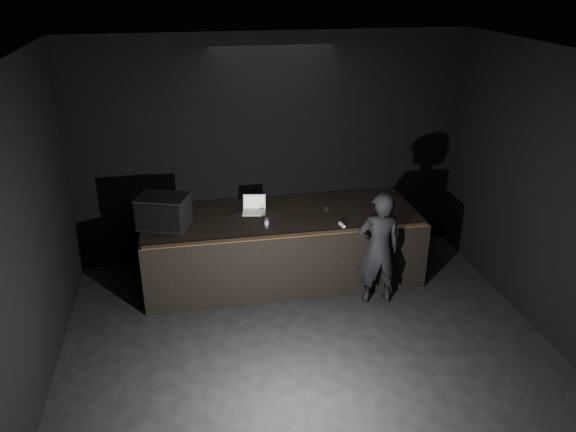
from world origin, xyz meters
The scene contains 11 objects.
ground centered at (0.00, 0.00, 0.00)m, with size 7.00×7.00×0.00m, color black.
room_walls centered at (0.00, 0.00, 2.02)m, with size 6.10×7.10×3.52m.
stage_riser centered at (0.00, 2.73, 0.50)m, with size 4.00×1.50×1.00m, color black.
riser_lip centered at (0.00, 2.02, 1.01)m, with size 3.92×0.10×0.01m, color brown.
stage_monitor centered at (-1.67, 2.65, 1.22)m, with size 0.79×0.68×0.45m.
cable centered at (-0.44, 2.99, 1.01)m, with size 0.02×0.02×0.83m, color black.
laptop centered at (-0.37, 2.94, 1.06)m, with size 0.38×0.35×0.23m.
beer_can centered at (-0.28, 2.34, 1.07)m, with size 0.06×0.06×0.15m.
plastic_cup centered at (0.66, 2.67, 1.05)m, with size 0.07×0.07×0.09m, color white.
wii_remote centered at (0.77, 2.21, 1.01)m, with size 0.04×0.15×0.03m, color white.
person centered at (1.17, 1.78, 0.82)m, with size 0.60×0.39×1.64m, color black.
Camera 1 is at (-1.30, -4.64, 4.32)m, focal length 35.00 mm.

